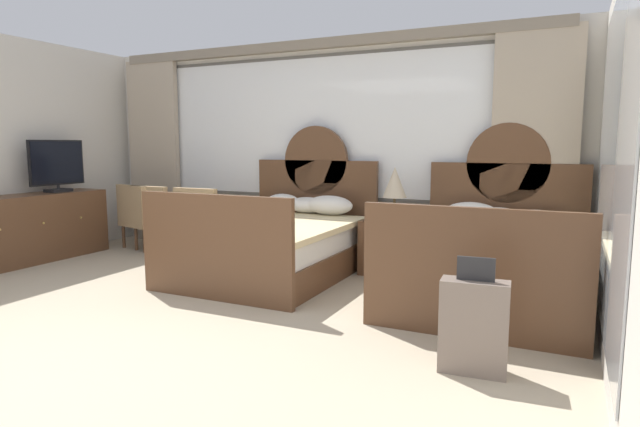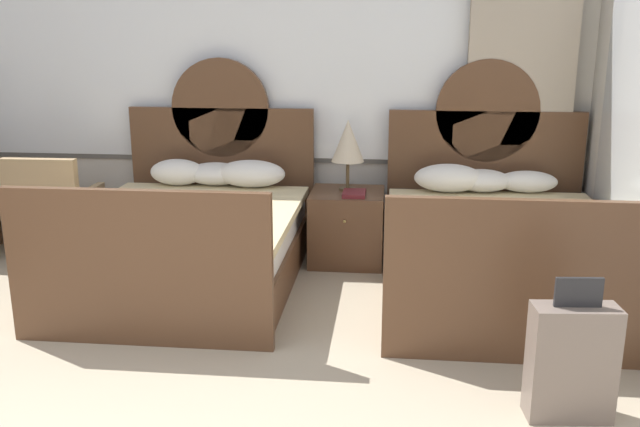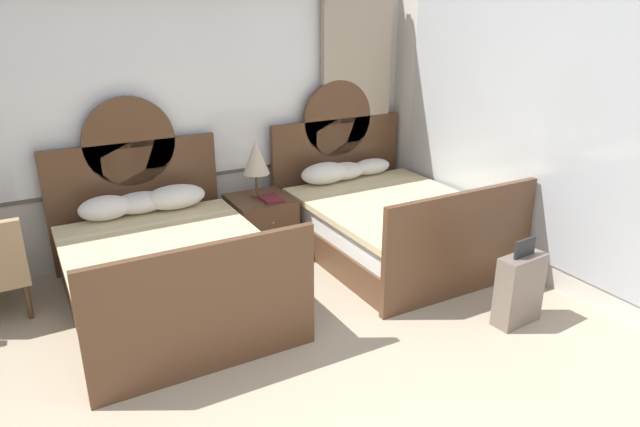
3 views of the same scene
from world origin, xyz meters
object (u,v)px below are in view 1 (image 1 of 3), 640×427
tv_flatscreen (57,166)px  armchair_by_window_left (205,219)px  table_lamp_on_nightstand (395,183)px  armchair_by_window_right (145,215)px  nightstand_between_beds (392,246)px  dresser_minibar (29,228)px  armchair_by_window_centre (159,216)px  bed_near_mirror (491,262)px  suitcase_on_floor (474,326)px  book_on_nightstand (395,220)px  bed_near_window (277,242)px

tv_flatscreen → armchair_by_window_left: bearing=26.9°
table_lamp_on_nightstand → armchair_by_window_right: table_lamp_on_nightstand is taller
nightstand_between_beds → dresser_minibar: size_ratio=0.32×
armchair_by_window_left → armchair_by_window_centre: size_ratio=1.00×
bed_near_mirror → table_lamp_on_nightstand: bearing=149.9°
bed_near_mirror → armchair_by_window_centre: size_ratio=2.48×
dresser_minibar → armchair_by_window_left: armchair_by_window_left is taller
armchair_by_window_left → suitcase_on_floor: bearing=-30.0°
book_on_nightstand → armchair_by_window_left: size_ratio=0.30×
table_lamp_on_nightstand → tv_flatscreen: (-4.08, -1.02, 0.15)m
table_lamp_on_nightstand → tv_flatscreen: tv_flatscreen is taller
armchair_by_window_centre → armchair_by_window_right: (-0.26, 0.00, 0.00)m
bed_near_window → armchair_by_window_left: bearing=160.9°
suitcase_on_floor → tv_flatscreen: bearing=166.1°
table_lamp_on_nightstand → tv_flatscreen: size_ratio=0.76×
bed_near_mirror → armchair_by_window_left: (-3.59, 0.47, 0.11)m
armchair_by_window_left → armchair_by_window_centre: (-0.75, 0.00, 0.00)m
armchair_by_window_left → armchair_by_window_right: size_ratio=1.00×
bed_near_window → suitcase_on_floor: size_ratio=2.95×
table_lamp_on_nightstand → armchair_by_window_right: (-3.47, -0.19, -0.53)m
tv_flatscreen → armchair_by_window_centre: 1.38m
bed_near_window → book_on_nightstand: (1.19, 0.47, 0.25)m
armchair_by_window_centre → bed_near_mirror: bearing=-6.1°
table_lamp_on_nightstand → armchair_by_window_right: bearing=-176.9°
table_lamp_on_nightstand → book_on_nightstand: size_ratio=2.23×
armchair_by_window_right → suitcase_on_floor: (4.73, -2.15, -0.16)m
dresser_minibar → armchair_by_window_left: (1.65, 1.24, 0.05)m
armchair_by_window_left → armchair_by_window_right: (-1.02, 0.00, 0.00)m
armchair_by_window_right → bed_near_window: bearing=-11.2°
armchair_by_window_left → suitcase_on_floor: 4.29m
armchair_by_window_left → armchair_by_window_centre: 0.75m
nightstand_between_beds → dresser_minibar: (-4.12, -1.37, 0.11)m
tv_flatscreen → armchair_by_window_right: 1.24m
table_lamp_on_nightstand → suitcase_on_floor: (1.25, -2.34, -0.69)m
armchair_by_window_left → dresser_minibar: bearing=-143.1°
nightstand_between_beds → table_lamp_on_nightstand: (-0.00, 0.06, 0.70)m
nightstand_between_beds → suitcase_on_floor: bearing=-61.2°
armchair_by_window_centre → armchair_by_window_right: same height
nightstand_between_beds → dresser_minibar: dresser_minibar is taller
tv_flatscreen → armchair_by_window_right: (0.61, 0.83, -0.69)m
bed_near_window → bed_near_mirror: bearing=-0.1°
book_on_nightstand → dresser_minibar: bearing=-163.3°
book_on_nightstand → armchair_by_window_right: size_ratio=0.30×
nightstand_between_beds → dresser_minibar: bearing=-161.6°
table_lamp_on_nightstand → dresser_minibar: 4.39m
table_lamp_on_nightstand → suitcase_on_floor: table_lamp_on_nightstand is taller
suitcase_on_floor → armchair_by_window_right: bearing=155.5°
tv_flatscreen → armchair_by_window_left: tv_flatscreen is taller
book_on_nightstand → tv_flatscreen: (-4.15, -0.84, 0.54)m
bed_near_window → table_lamp_on_nightstand: bearing=30.0°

